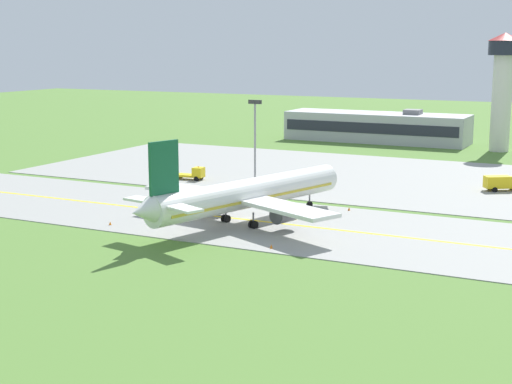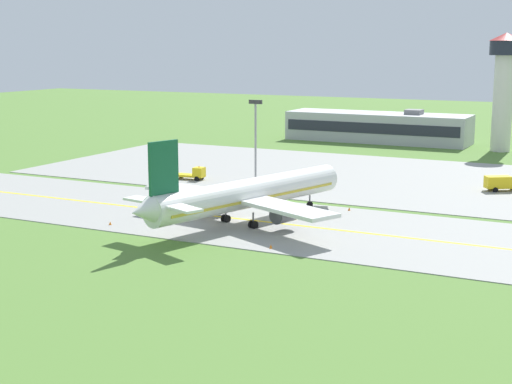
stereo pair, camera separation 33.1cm
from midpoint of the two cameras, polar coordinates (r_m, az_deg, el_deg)
name	(u,v)px [view 1 (the left image)]	position (r m, az deg, el deg)	size (l,w,h in m)	color
ground_plane	(249,221)	(106.22, -0.63, -2.15)	(500.00, 500.00, 0.00)	#517A33
taxiway_strip	(249,220)	(106.21, -0.63, -2.12)	(240.00, 28.00, 0.10)	gray
apron_pad	(402,179)	(141.21, 10.81, 0.94)	(140.00, 52.00, 0.10)	gray
taxiway_centreline	(249,220)	(106.20, -0.63, -2.09)	(220.00, 0.60, 0.01)	yellow
airplane_lead	(247,194)	(103.54, -0.77, -0.15)	(31.88, 38.87, 12.70)	white
service_truck_baggage	(192,174)	(138.39, -4.84, 1.37)	(6.55, 2.78, 2.59)	yellow
service_truck_catering	(502,182)	(133.67, 17.84, 0.70)	(6.17, 4.93, 2.60)	yellow
terminal_building	(377,127)	(196.28, 8.95, 4.81)	(45.85, 12.63, 8.43)	#B2B2B7
control_tower	(503,80)	(183.65, 17.89, 7.93)	(7.60, 7.60, 26.83)	silver
apron_light_mast	(255,131)	(133.59, -0.15, 4.60)	(2.40, 0.50, 14.70)	gray
traffic_cone_near_edge	(349,209)	(113.03, 6.88, -1.28)	(0.44, 0.44, 0.60)	orange
traffic_cone_mid_edge	(110,223)	(105.10, -10.92, -2.32)	(0.44, 0.44, 0.60)	orange
traffic_cone_far_edge	(271,247)	(91.41, 1.04, -4.11)	(0.44, 0.44, 0.60)	orange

